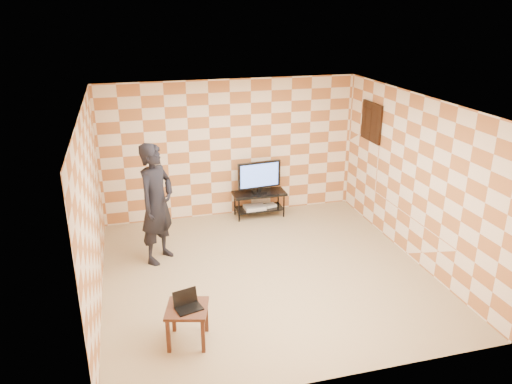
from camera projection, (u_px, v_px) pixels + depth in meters
floor at (266, 272)px, 7.93m from camera, size 5.00×5.00×0.00m
wall_back at (231, 149)px, 9.71m from camera, size 5.00×0.02×2.70m
wall_front at (333, 276)px, 5.19m from camera, size 5.00×0.02×2.70m
wall_left at (92, 210)px, 6.84m from camera, size 0.02×5.00×2.70m
wall_right at (415, 179)px, 8.05m from camera, size 0.02×5.00×2.70m
ceiling at (267, 103)px, 6.97m from camera, size 5.00×5.00×0.02m
wall_art at (371, 122)px, 9.23m from camera, size 0.04×0.72×0.72m
tv_stand at (259, 199)px, 9.92m from camera, size 1.04×0.47×0.50m
tv at (259, 176)px, 9.74m from camera, size 0.88×0.19×0.63m
dvd_player at (255, 207)px, 9.91m from camera, size 0.42×0.31×0.07m
game_console at (270, 205)px, 10.03m from camera, size 0.26×0.21×0.05m
side_table at (187, 313)px, 6.17m from camera, size 0.62×0.62×0.50m
laptop at (187, 304)px, 6.13m from camera, size 0.37×0.32×0.21m
person at (157, 204)px, 8.00m from camera, size 0.84×0.86×2.00m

